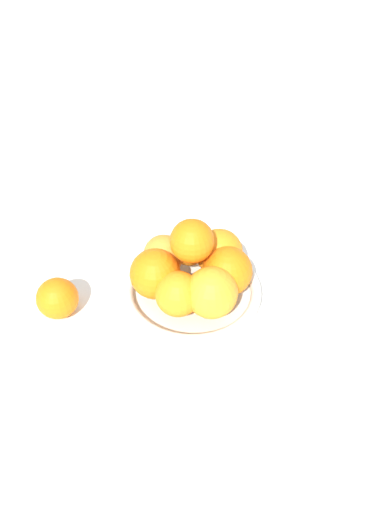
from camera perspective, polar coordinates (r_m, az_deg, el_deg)
ground_plane at (r=0.85m, az=0.00°, el=-5.24°), size 4.00×4.00×0.00m
fruit_bowl at (r=0.84m, az=0.00°, el=-4.31°), size 0.23×0.23×0.04m
orange_pile at (r=0.79m, az=0.28°, el=-1.30°), size 0.19×0.19×0.13m
stray_orange at (r=0.84m, az=-15.13°, el=-4.68°), size 0.07×0.07×0.07m
napkin_folded at (r=0.90m, az=16.70°, el=-3.97°), size 0.20×0.20×0.01m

